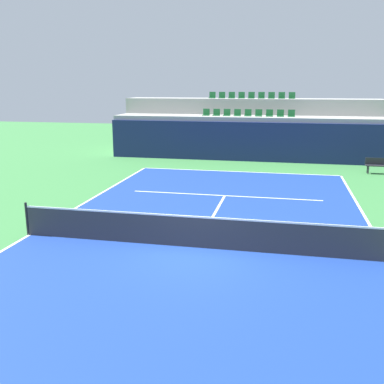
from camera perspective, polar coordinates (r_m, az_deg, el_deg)
The scene contains 13 objects.
ground_plane at distance 13.16m, azimuth 0.45°, elevation -7.23°, with size 80.00×80.00×0.00m, color #387A3D.
court_surface at distance 13.16m, azimuth 0.45°, elevation -7.21°, with size 11.00×24.00×0.01m, color navy.
baseline_far at distance 24.57m, azimuth 6.04°, elevation 2.64°, with size 11.00×0.10×0.00m, color white.
sideline_left at distance 15.15m, azimuth -20.28°, elevation -5.21°, with size 0.10×24.00×0.00m, color white.
service_line_far at distance 19.19m, azimuth 4.27°, elevation -0.47°, with size 8.26×0.10×0.00m, color white.
centre_service_line at distance 16.14m, azimuth 2.73°, elevation -3.20°, with size 0.10×6.40×0.00m, color white.
back_wall at distance 28.00m, azimuth 6.91°, elevation 6.49°, with size 17.57×0.30×2.45m, color navy.
stands_tier_lower at distance 29.32m, azimuth 7.16°, elevation 7.07°, with size 17.57×2.40×2.72m, color #9E9E99.
stands_tier_upper at distance 31.64m, azimuth 7.57°, elevation 8.51°, with size 17.57×2.40×3.78m, color #9E9E99.
seating_row_lower at distance 29.28m, azimuth 7.26°, elevation 9.98°, with size 5.97×0.44×0.44m.
seating_row_upper at distance 31.62m, azimuth 7.70°, elevation 12.16°, with size 5.97×0.44×0.44m.
tennis_net at distance 12.99m, azimuth 0.45°, elevation -5.13°, with size 11.08×0.08×1.07m.
player_bench at distance 25.94m, azimuth 23.17°, elevation 3.30°, with size 1.50×0.40×0.85m.
Camera 1 is at (2.45, -12.04, 4.71)m, focal length 41.14 mm.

